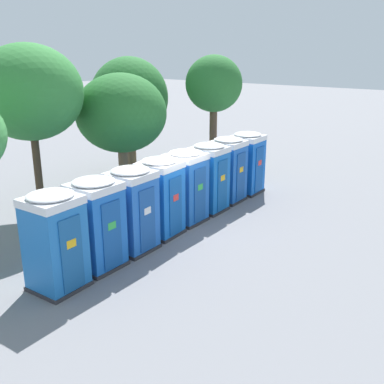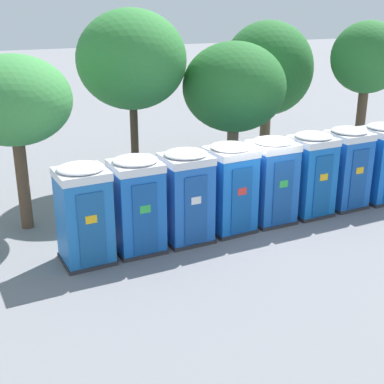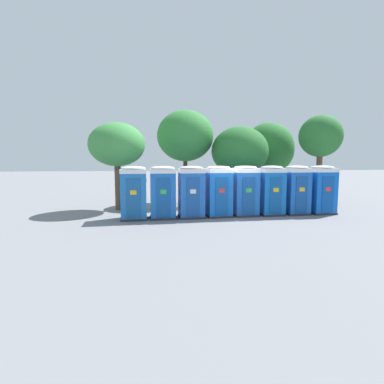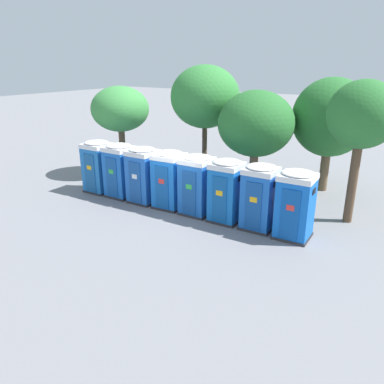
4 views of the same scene
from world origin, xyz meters
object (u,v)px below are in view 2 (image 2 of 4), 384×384
portapotty_1 (137,204)px  portapotty_4 (272,180)px  portapotty_7 (381,162)px  portapotty_3 (230,187)px  portapotty_6 (346,167)px  street_tree_3 (268,69)px  portapotty_5 (311,174)px  street_tree_0 (132,60)px  street_tree_4 (14,101)px  street_tree_2 (367,59)px  portapotty_2 (186,196)px  street_tree_1 (234,88)px  portapotty_0 (84,214)px

portapotty_1 → portapotty_4: (4.16, 0.22, 0.00)m
portapotty_1 → portapotty_7: size_ratio=1.00×
portapotty_3 → portapotty_7: size_ratio=1.00×
portapotty_6 → street_tree_3: size_ratio=0.47×
portapotty_3 → portapotty_4: same height
portapotty_1 → portapotty_5: 5.56m
street_tree_0 → portapotty_5: bearing=-49.4°
street_tree_3 → street_tree_4: street_tree_3 is taller
portapotty_3 → street_tree_0: size_ratio=0.43×
portapotty_4 → street_tree_2: bearing=26.4°
portapotty_3 → street_tree_4: size_ratio=0.52×
portapotty_1 → street_tree_3: (7.68, 6.33, 2.30)m
portapotty_4 → portapotty_6: 2.78m
portapotty_5 → street_tree_4: size_ratio=0.52×
portapotty_4 → portapotty_7: 4.17m
portapotty_5 → street_tree_4: street_tree_4 is taller
portapotty_6 → street_tree_3: street_tree_3 is taller
portapotty_5 → portapotty_1: bearing=-177.4°
portapotty_1 → street_tree_2: bearing=17.0°
portapotty_6 → street_tree_0: size_ratio=0.43×
portapotty_2 → street_tree_4: (-3.84, 2.67, 2.36)m
portapotty_2 → portapotty_7: (6.94, 0.27, -0.00)m
street_tree_1 → street_tree_2: size_ratio=0.89×
portapotty_1 → portapotty_2: bearing=1.5°
portapotty_4 → street_tree_0: (-2.59, 4.67, 3.05)m
portapotty_7 → street_tree_0: 8.72m
portapotty_7 → street_tree_0: bearing=145.9°
portapotty_6 → street_tree_3: (0.74, 6.00, 2.30)m
portapotty_1 → street_tree_3: street_tree_3 is taller
street_tree_0 → street_tree_1: street_tree_0 is taller
street_tree_2 → street_tree_3: size_ratio=1.01×
portapotty_7 → street_tree_3: (-0.65, 6.02, 2.30)m
portapotty_2 → street_tree_3: size_ratio=0.47×
portapotty_5 → street_tree_1: bearing=99.4°
portapotty_7 → street_tree_4: bearing=167.5°
portapotty_2 → street_tree_0: street_tree_0 is taller
portapotty_3 → street_tree_2: street_tree_2 is taller
portapotty_3 → street_tree_3: street_tree_3 is taller
portapotty_6 → street_tree_4: bearing=165.8°
portapotty_1 → street_tree_3: size_ratio=0.47×
portapotty_1 → portapotty_2: (1.39, 0.04, 0.00)m
portapotty_4 → street_tree_3: bearing=60.1°
portapotty_3 → portapotty_5: (2.78, 0.09, 0.00)m
portapotty_4 → street_tree_0: 6.15m
portapotty_5 → street_tree_0: size_ratio=0.43×
portapotty_6 → portapotty_7: size_ratio=1.00×
portapotty_0 → portapotty_3: 4.17m
street_tree_2 → portapotty_3: bearing=-157.9°
portapotty_0 → portapotty_4: 5.56m
street_tree_4 → portapotty_4: bearing=-20.6°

